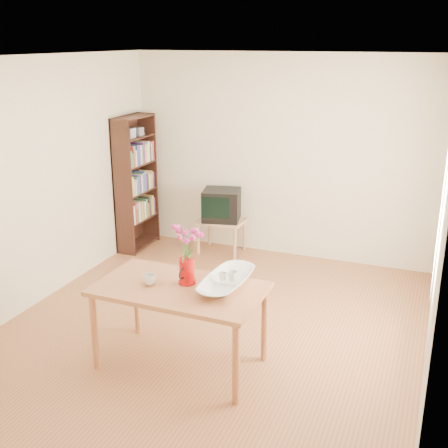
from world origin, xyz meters
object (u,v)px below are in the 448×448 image
at_px(table, 180,295).
at_px(mug, 149,280).
at_px(pitcher, 187,272).
at_px(television, 222,204).
at_px(bowl, 227,260).

bearing_deg(table, mug, -167.96).
bearing_deg(mug, table, 177.45).
xyz_separation_m(pitcher, television, (-0.72, 2.60, -0.19)).
distance_m(pitcher, television, 2.70).
bearing_deg(bowl, mug, -160.20).
height_order(table, pitcher, pitcher).
distance_m(pitcher, mug, 0.33).
distance_m(table, pitcher, 0.21).
bearing_deg(mug, television, -94.60).
distance_m(mug, television, 2.78).
relative_size(table, mug, 12.54).
bearing_deg(television, mug, -94.21).
bearing_deg(television, pitcher, -87.70).
relative_size(mug, television, 0.21).
xyz_separation_m(table, mug, (-0.26, -0.05, 0.13)).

